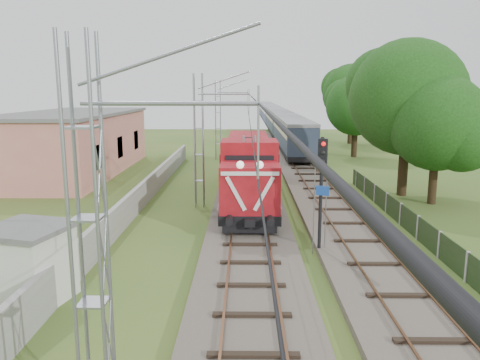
{
  "coord_description": "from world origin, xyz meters",
  "views": [
    {
      "loc": [
        -0.22,
        -15.94,
        7.02
      ],
      "look_at": [
        -0.5,
        9.12,
        2.2
      ],
      "focal_mm": 35.0,
      "sensor_mm": 36.0,
      "label": 1
    }
  ],
  "objects_px": {
    "signal_post": "(322,175)",
    "relay_hut": "(30,264)",
    "coach_rake": "(274,116)",
    "locomotive": "(249,167)"
  },
  "relations": [
    {
      "from": "signal_post",
      "to": "relay_hut",
      "type": "distance_m",
      "value": 11.58
    },
    {
      "from": "coach_rake",
      "to": "relay_hut",
      "type": "bearing_deg",
      "value": -99.92
    },
    {
      "from": "locomotive",
      "to": "relay_hut",
      "type": "distance_m",
      "value": 16.46
    },
    {
      "from": "locomotive",
      "to": "coach_rake",
      "type": "relative_size",
      "value": 0.19
    },
    {
      "from": "signal_post",
      "to": "relay_hut",
      "type": "xyz_separation_m",
      "value": [
        -10.4,
        -4.62,
        -2.18
      ]
    },
    {
      "from": "locomotive",
      "to": "signal_post",
      "type": "relative_size",
      "value": 3.32
    },
    {
      "from": "signal_post",
      "to": "relay_hut",
      "type": "bearing_deg",
      "value": -156.04
    },
    {
      "from": "coach_rake",
      "to": "signal_post",
      "type": "bearing_deg",
      "value": -91.73
    },
    {
      "from": "locomotive",
      "to": "relay_hut",
      "type": "xyz_separation_m",
      "value": [
        -7.4,
        -14.68,
        -0.89
      ]
    },
    {
      "from": "locomotive",
      "to": "signal_post",
      "type": "bearing_deg",
      "value": -73.41
    }
  ]
}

